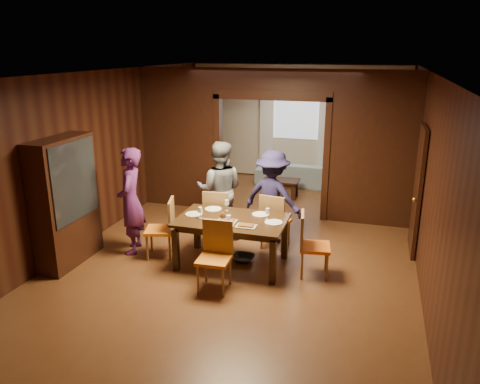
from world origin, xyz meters
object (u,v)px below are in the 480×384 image
(chair_right, at_px, (315,245))
(chair_far_r, at_px, (276,220))
(person_grey, at_px, (220,190))
(chair_near, at_px, (214,258))
(person_navy, at_px, (273,197))
(hutch, at_px, (65,202))
(coffee_table, at_px, (281,188))
(chair_left, at_px, (160,228))
(sofa, at_px, (296,174))
(dining_table, at_px, (232,242))
(chair_far_l, at_px, (218,216))
(person_purple, at_px, (131,201))

(chair_right, height_order, chair_far_r, same)
(person_grey, height_order, chair_near, person_grey)
(person_navy, bearing_deg, hutch, 45.79)
(person_grey, xyz_separation_m, hutch, (-1.94, -1.67, 0.13))
(person_navy, distance_m, hutch, 3.36)
(coffee_table, height_order, chair_left, chair_left)
(sofa, bearing_deg, dining_table, 90.24)
(coffee_table, bearing_deg, hutch, -120.33)
(coffee_table, bearing_deg, chair_far_l, -100.13)
(person_navy, bearing_deg, person_grey, 17.08)
(person_grey, xyz_separation_m, person_navy, (0.95, 0.03, -0.06))
(coffee_table, height_order, chair_far_l, chair_far_l)
(person_navy, xyz_separation_m, chair_right, (0.89, -1.07, -0.33))
(chair_near, bearing_deg, chair_left, 144.39)
(person_navy, bearing_deg, chair_left, 49.96)
(person_purple, distance_m, sofa, 5.12)
(person_navy, xyz_separation_m, chair_far_r, (0.11, -0.23, -0.33))
(coffee_table, xyz_separation_m, hutch, (-2.51, -4.30, 0.80))
(dining_table, distance_m, chair_left, 1.22)
(person_purple, height_order, dining_table, person_purple)
(person_purple, xyz_separation_m, person_grey, (1.18, 1.03, -0.01))
(chair_left, xyz_separation_m, chair_far_r, (1.72, 0.88, 0.00))
(coffee_table, distance_m, chair_near, 4.51)
(chair_near, bearing_deg, chair_right, 30.56)
(person_grey, bearing_deg, coffee_table, -113.41)
(person_purple, relative_size, sofa, 0.90)
(chair_far_l, bearing_deg, dining_table, 117.02)
(person_navy, distance_m, chair_left, 1.99)
(chair_far_r, height_order, hutch, hutch)
(coffee_table, height_order, chair_right, chair_right)
(chair_right, relative_size, hutch, 0.48)
(chair_far_l, height_order, chair_near, same)
(dining_table, xyz_separation_m, chair_right, (1.29, 0.00, 0.10))
(chair_far_l, relative_size, hutch, 0.48)
(dining_table, xyz_separation_m, chair_far_l, (-0.49, 0.79, 0.10))
(chair_near, bearing_deg, coffee_table, 87.29)
(person_navy, relative_size, chair_near, 1.68)
(chair_right, bearing_deg, hutch, 90.96)
(hutch, bearing_deg, chair_near, -4.71)
(person_grey, xyz_separation_m, coffee_table, (0.57, 2.62, -0.67))
(hutch, bearing_deg, person_grey, 40.76)
(chair_far_l, bearing_deg, sofa, -104.65)
(sofa, xyz_separation_m, dining_table, (-0.20, -4.72, 0.09))
(sofa, distance_m, hutch, 6.03)
(chair_left, distance_m, hutch, 1.50)
(chair_left, bearing_deg, person_grey, 132.49)
(dining_table, distance_m, chair_far_r, 0.99)
(sofa, height_order, chair_right, chair_right)
(person_navy, bearing_deg, coffee_table, -66.48)
(sofa, bearing_deg, chair_far_l, 82.70)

